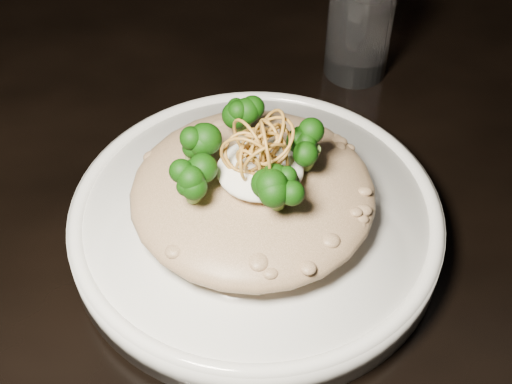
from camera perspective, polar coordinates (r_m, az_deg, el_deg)
table at (r=0.69m, az=4.17°, el=-8.27°), size 1.10×0.80×0.75m
plate at (r=0.61m, az=0.00°, el=-2.47°), size 0.32×0.32×0.03m
risotto at (r=0.59m, az=-0.26°, el=0.00°), size 0.20×0.20×0.04m
broccoli at (r=0.55m, az=-0.57°, el=3.68°), size 0.15×0.15×0.05m
cheese at (r=0.56m, az=0.33°, el=1.81°), size 0.07×0.07×0.02m
shallots at (r=0.54m, az=0.13°, el=4.17°), size 0.07×0.07×0.04m
drinking_glass at (r=0.77m, az=8.31°, el=13.15°), size 0.08×0.08×0.12m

